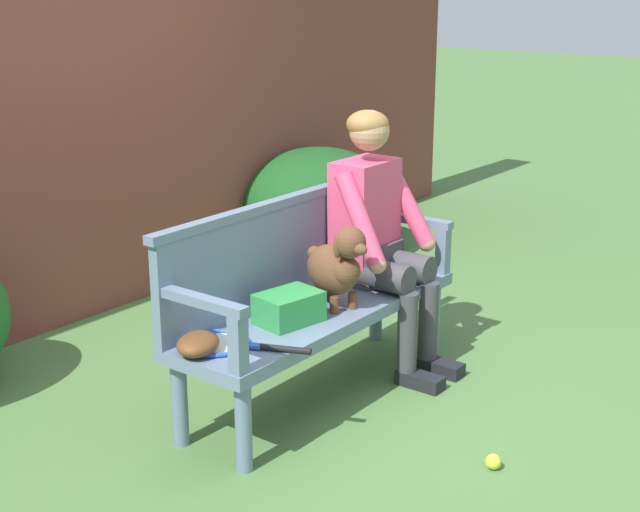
# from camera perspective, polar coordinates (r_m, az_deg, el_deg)

# --- Properties ---
(ground_plane) EXTENTS (40.00, 40.00, 0.00)m
(ground_plane) POSITION_cam_1_polar(r_m,az_deg,el_deg) (4.51, 0.00, -8.59)
(ground_plane) COLOR #4C753D
(brick_garden_fence) EXTENTS (8.00, 0.30, 2.47)m
(brick_garden_fence) POSITION_cam_1_polar(r_m,az_deg,el_deg) (5.46, -16.14, 8.85)
(brick_garden_fence) COLOR brown
(brick_garden_fence) RESTS_ON ground
(hedge_bush_far_left) EXTENTS (1.19, 1.15, 0.77)m
(hedge_bush_far_left) POSITION_cam_1_polar(r_m,az_deg,el_deg) (6.66, -0.11, 3.45)
(hedge_bush_far_left) COLOR #194C1E
(hedge_bush_far_left) RESTS_ON ground
(garden_bench) EXTENTS (1.67, 0.49, 0.46)m
(garden_bench) POSITION_cam_1_polar(r_m,az_deg,el_deg) (4.35, 0.00, -3.92)
(garden_bench) COLOR slate
(garden_bench) RESTS_ON ground
(bench_backrest) EXTENTS (1.71, 0.06, 0.50)m
(bench_backrest) POSITION_cam_1_polar(r_m,az_deg,el_deg) (4.38, -2.22, 0.55)
(bench_backrest) COLOR slate
(bench_backrest) RESTS_ON garden_bench
(bench_armrest_left_end) EXTENTS (0.06, 0.49, 0.28)m
(bench_armrest_left_end) POSITION_cam_1_polar(r_m,az_deg,el_deg) (3.64, -6.51, -3.92)
(bench_armrest_left_end) COLOR slate
(bench_armrest_left_end) RESTS_ON garden_bench
(bench_armrest_right_end) EXTENTS (0.06, 0.49, 0.28)m
(bench_armrest_right_end) POSITION_cam_1_polar(r_m,az_deg,el_deg) (4.86, 6.50, 1.46)
(bench_armrest_right_end) COLOR slate
(bench_armrest_right_end) RESTS_ON garden_bench
(person_seated) EXTENTS (0.56, 0.64, 1.33)m
(person_seated) POSITION_cam_1_polar(r_m,az_deg,el_deg) (4.61, 3.61, 1.59)
(person_seated) COLOR black
(person_seated) RESTS_ON ground
(dog_on_bench) EXTENTS (0.27, 0.41, 0.42)m
(dog_on_bench) POSITION_cam_1_polar(r_m,az_deg,el_deg) (4.25, 1.06, -0.60)
(dog_on_bench) COLOR brown
(dog_on_bench) RESTS_ON garden_bench
(tennis_racket) EXTENTS (0.38, 0.58, 0.03)m
(tennis_racket) POSITION_cam_1_polar(r_m,az_deg,el_deg) (3.91, -6.08, -5.44)
(tennis_racket) COLOR blue
(tennis_racket) RESTS_ON garden_bench
(baseball_glove) EXTENTS (0.27, 0.24, 0.09)m
(baseball_glove) POSITION_cam_1_polar(r_m,az_deg,el_deg) (3.82, -7.60, -5.44)
(baseball_glove) COLOR brown
(baseball_glove) RESTS_ON garden_bench
(sports_bag) EXTENTS (0.31, 0.25, 0.14)m
(sports_bag) POSITION_cam_1_polar(r_m,az_deg,el_deg) (4.12, -1.95, -3.23)
(sports_bag) COLOR #2D8E42
(sports_bag) RESTS_ON garden_bench
(tennis_ball) EXTENTS (0.07, 0.07, 0.07)m
(tennis_ball) POSITION_cam_1_polar(r_m,az_deg,el_deg) (3.94, 10.73, -12.46)
(tennis_ball) COLOR #CCDB33
(tennis_ball) RESTS_ON ground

